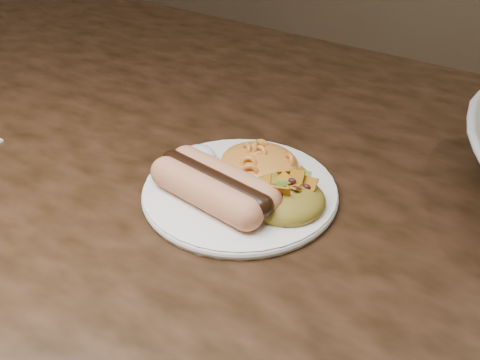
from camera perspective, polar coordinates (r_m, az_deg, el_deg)
The scene contains 6 objects.
table at distance 0.77m, azimuth -5.42°, elevation -2.67°, with size 1.60×0.90×0.75m.
plate at distance 0.63m, azimuth 0.00°, elevation -1.18°, with size 0.22×0.22×0.01m, color white.
hotdog at distance 0.60m, azimuth -2.61°, elevation -0.48°, with size 0.13×0.08×0.03m.
mac_and_cheese at distance 0.65m, azimuth 2.02°, elevation 2.83°, with size 0.09×0.09×0.04m, color orange.
sour_cream at distance 0.66m, azimuth -4.24°, elevation 2.71°, with size 0.04×0.04×0.02m, color white.
taco_salad at distance 0.59m, azimuth 4.52°, elevation -1.20°, with size 0.09×0.09×0.04m.
Camera 1 is at (0.40, -0.47, 1.12)m, focal length 42.00 mm.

